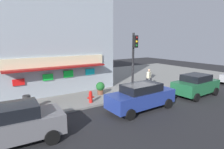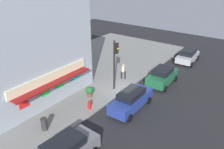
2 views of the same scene
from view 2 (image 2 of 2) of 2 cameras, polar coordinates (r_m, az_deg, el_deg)
The scene contains 11 objects.
ground_plane at distance 22.15m, azimuth 2.94°, elevation -4.45°, with size 48.66×48.66×0.00m, color #232326.
sidewalk at distance 26.02m, azimuth -9.61°, elevation 0.10°, with size 32.44×13.57×0.14m, color gray.
corner_building at distance 22.32m, azimuth -23.06°, elevation 6.74°, with size 10.32×10.01×9.00m.
traffic_light at distance 21.16m, azimuth 0.78°, elevation 3.83°, with size 0.32×0.58×4.82m.
fire_hydrant at distance 19.37m, azimuth -5.60°, elevation -7.42°, with size 0.50×0.26×0.83m.
trash_can at distance 17.74m, azimuth -16.31°, elevation -11.58°, with size 0.46×0.46×0.95m, color #2D2D2D.
pedestrian at distance 24.12m, azimuth 2.80°, elevation 1.00°, with size 0.60×0.57×1.68m.
potted_plant_by_doorway at distance 21.03m, azimuth -5.57°, elevation -4.07°, with size 0.69×0.69×1.00m.
parked_car_green at distance 23.84m, azimuth 12.21°, elevation -0.37°, with size 3.99×2.19×1.72m.
parked_car_silver at distance 30.28m, azimuth 18.08°, elevation 4.37°, with size 4.04×2.22×1.61m.
parked_car_blue at distance 19.38m, azimuth 4.71°, elevation -6.18°, with size 4.61×1.98×1.69m.
Camera 2 is at (-16.19, -10.46, 10.91)m, focal length 37.25 mm.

